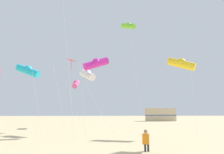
{
  "coord_description": "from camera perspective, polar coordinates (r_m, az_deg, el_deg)",
  "views": [
    {
      "loc": [
        -1.12,
        -6.0,
        2.08
      ],
      "look_at": [
        -0.02,
        12.61,
        5.06
      ],
      "focal_mm": 34.71,
      "sensor_mm": 36.0,
      "label": 1
    }
  ],
  "objects": [
    {
      "name": "kite_flyer_standing",
      "position": [
        11.82,
        8.96,
        -16.09
      ],
      "size": [
        0.44,
        0.56,
        1.16
      ],
      "rotation": [
        0.0,
        0.0,
        2.83
      ],
      "color": "orange",
      "rests_on": "ground"
    },
    {
      "name": "kite_tube_gold",
      "position": [
        20.64,
        17.85,
        3.39
      ],
      "size": [
        2.48,
        2.17,
        7.08
      ],
      "color": "silver",
      "rests_on": "ground"
    },
    {
      "name": "kite_diamond_scarlet",
      "position": [
        27.97,
        -10.87,
        3.7
      ],
      "size": [
        3.0,
        3.0,
        8.73
      ],
      "color": "silver",
      "rests_on": "ground"
    },
    {
      "name": "kite_tube_rainbow",
      "position": [
        30.43,
        -9.47,
        -1.79
      ],
      "size": [
        2.49,
        2.59,
        6.57
      ],
      "color": "silver",
      "rests_on": "ground"
    },
    {
      "name": "rv_van_tan",
      "position": [
        49.99,
        12.62,
        -9.65
      ],
      "size": [
        6.48,
        2.45,
        2.8
      ],
      "rotation": [
        0.0,
        0.0,
        0.02
      ],
      "color": "#C6B28C",
      "rests_on": "ground"
    },
    {
      "name": "kite_tube_lime",
      "position": [
        31.3,
        4.36,
        13.29
      ],
      "size": [
        2.74,
        2.93,
        14.68
      ],
      "color": "silver",
      "rests_on": "ground"
    },
    {
      "name": "kite_tube_cyan",
      "position": [
        22.63,
        -21.22,
        1.61
      ],
      "size": [
        2.72,
        2.21,
        6.74
      ],
      "color": "silver",
      "rests_on": "ground"
    },
    {
      "name": "kite_tube_magenta",
      "position": [
        20.54,
        -4.19,
        3.6
      ],
      "size": [
        2.87,
        2.33,
        7.28
      ],
      "color": "silver",
      "rests_on": "ground"
    },
    {
      "name": "kite_tube_white",
      "position": [
        21.9,
        -6.5,
        0.64
      ],
      "size": [
        3.48,
        3.83,
        6.46
      ],
      "color": "silver",
      "rests_on": "ground"
    }
  ]
}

